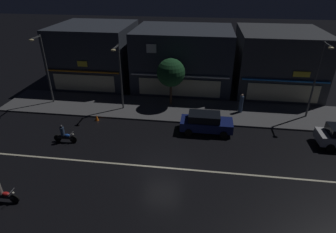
{
  "coord_description": "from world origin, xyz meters",
  "views": [
    {
      "loc": [
        2.48,
        -15.16,
        12.06
      ],
      "look_at": [
        -0.17,
        4.33,
        1.72
      ],
      "focal_mm": 29.76,
      "sensor_mm": 36.0,
      "label": 1
    }
  ],
  "objects_px": {
    "streetlamp_west": "(44,64)",
    "streetlamp_mid": "(120,72)",
    "streetlamp_east": "(317,75)",
    "pedestrian_on_sidewalk": "(241,104)",
    "traffic_cone": "(97,118)",
    "motorcycle_following": "(2,193)",
    "motorcycle_lead": "(64,135)",
    "parked_car_trailing": "(206,122)"
  },
  "relations": [
    {
      "from": "streetlamp_mid",
      "to": "streetlamp_east",
      "type": "relative_size",
      "value": 0.91
    },
    {
      "from": "streetlamp_east",
      "to": "motorcycle_lead",
      "type": "distance_m",
      "value": 21.51
    },
    {
      "from": "streetlamp_east",
      "to": "motorcycle_following",
      "type": "bearing_deg",
      "value": -147.4
    },
    {
      "from": "streetlamp_east",
      "to": "motorcycle_lead",
      "type": "bearing_deg",
      "value": -161.64
    },
    {
      "from": "pedestrian_on_sidewalk",
      "to": "traffic_cone",
      "type": "xyz_separation_m",
      "value": [
        -12.99,
        -3.22,
        -0.71
      ]
    },
    {
      "from": "streetlamp_mid",
      "to": "pedestrian_on_sidewalk",
      "type": "bearing_deg",
      "value": 4.66
    },
    {
      "from": "streetlamp_west",
      "to": "pedestrian_on_sidewalk",
      "type": "height_order",
      "value": "streetlamp_west"
    },
    {
      "from": "streetlamp_west",
      "to": "motorcycle_lead",
      "type": "xyz_separation_m",
      "value": [
        4.56,
        -6.59,
        -3.5
      ]
    },
    {
      "from": "traffic_cone",
      "to": "pedestrian_on_sidewalk",
      "type": "bearing_deg",
      "value": 13.92
    },
    {
      "from": "parked_car_trailing",
      "to": "motorcycle_following",
      "type": "height_order",
      "value": "parked_car_trailing"
    },
    {
      "from": "traffic_cone",
      "to": "parked_car_trailing",
      "type": "bearing_deg",
      "value": -3.77
    },
    {
      "from": "streetlamp_east",
      "to": "streetlamp_mid",
      "type": "bearing_deg",
      "value": -177.96
    },
    {
      "from": "traffic_cone",
      "to": "motorcycle_following",
      "type": "bearing_deg",
      "value": -99.91
    },
    {
      "from": "pedestrian_on_sidewalk",
      "to": "parked_car_trailing",
      "type": "bearing_deg",
      "value": 25.46
    },
    {
      "from": "streetlamp_mid",
      "to": "pedestrian_on_sidewalk",
      "type": "distance_m",
      "value": 11.65
    },
    {
      "from": "streetlamp_east",
      "to": "streetlamp_west",
      "type": "bearing_deg",
      "value": -179.78
    },
    {
      "from": "streetlamp_east",
      "to": "parked_car_trailing",
      "type": "height_order",
      "value": "streetlamp_east"
    },
    {
      "from": "pedestrian_on_sidewalk",
      "to": "motorcycle_lead",
      "type": "relative_size",
      "value": 0.96
    },
    {
      "from": "motorcycle_following",
      "to": "traffic_cone",
      "type": "xyz_separation_m",
      "value": [
        1.81,
        10.35,
        -0.36
      ]
    },
    {
      "from": "streetlamp_mid",
      "to": "streetlamp_east",
      "type": "bearing_deg",
      "value": 2.04
    },
    {
      "from": "streetlamp_east",
      "to": "pedestrian_on_sidewalk",
      "type": "xyz_separation_m",
      "value": [
        -5.94,
        0.3,
        -3.2
      ]
    },
    {
      "from": "streetlamp_east",
      "to": "motorcycle_lead",
      "type": "xyz_separation_m",
      "value": [
        -20.13,
        -6.68,
        -3.55
      ]
    },
    {
      "from": "streetlamp_east",
      "to": "motorcycle_following",
      "type": "relative_size",
      "value": 3.59
    },
    {
      "from": "streetlamp_mid",
      "to": "streetlamp_east",
      "type": "height_order",
      "value": "streetlamp_east"
    },
    {
      "from": "pedestrian_on_sidewalk",
      "to": "motorcycle_lead",
      "type": "distance_m",
      "value": 15.83
    },
    {
      "from": "streetlamp_west",
      "to": "streetlamp_mid",
      "type": "height_order",
      "value": "streetlamp_west"
    },
    {
      "from": "parked_car_trailing",
      "to": "motorcycle_lead",
      "type": "xyz_separation_m",
      "value": [
        -10.97,
        -3.13,
        -0.24
      ]
    },
    {
      "from": "streetlamp_mid",
      "to": "motorcycle_following",
      "type": "distance_m",
      "value": 13.53
    },
    {
      "from": "traffic_cone",
      "to": "streetlamp_east",
      "type": "bearing_deg",
      "value": 8.75
    },
    {
      "from": "streetlamp_west",
      "to": "streetlamp_east",
      "type": "xyz_separation_m",
      "value": [
        24.7,
        0.1,
        0.06
      ]
    },
    {
      "from": "pedestrian_on_sidewalk",
      "to": "motorcycle_lead",
      "type": "bearing_deg",
      "value": 1.51
    },
    {
      "from": "streetlamp_mid",
      "to": "traffic_cone",
      "type": "relative_size",
      "value": 11.3
    },
    {
      "from": "motorcycle_lead",
      "to": "motorcycle_following",
      "type": "height_order",
      "value": "same"
    },
    {
      "from": "parked_car_trailing",
      "to": "traffic_cone",
      "type": "relative_size",
      "value": 7.82
    },
    {
      "from": "pedestrian_on_sidewalk",
      "to": "traffic_cone",
      "type": "height_order",
      "value": "pedestrian_on_sidewalk"
    },
    {
      "from": "motorcycle_following",
      "to": "traffic_cone",
      "type": "height_order",
      "value": "motorcycle_following"
    },
    {
      "from": "traffic_cone",
      "to": "streetlamp_mid",
      "type": "bearing_deg",
      "value": 52.85
    },
    {
      "from": "pedestrian_on_sidewalk",
      "to": "parked_car_trailing",
      "type": "distance_m",
      "value": 5.03
    },
    {
      "from": "parked_car_trailing",
      "to": "motorcycle_following",
      "type": "xyz_separation_m",
      "value": [
        -11.58,
        -9.71,
        -0.24
      ]
    },
    {
      "from": "motorcycle_lead",
      "to": "streetlamp_east",
      "type": "bearing_deg",
      "value": 18.91
    },
    {
      "from": "streetlamp_east",
      "to": "pedestrian_on_sidewalk",
      "type": "distance_m",
      "value": 6.75
    },
    {
      "from": "streetlamp_west",
      "to": "streetlamp_mid",
      "type": "bearing_deg",
      "value": -3.93
    }
  ]
}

